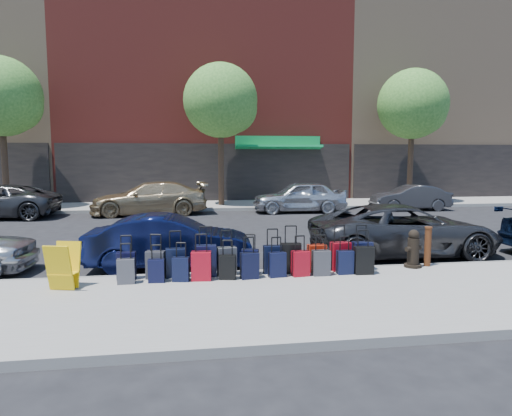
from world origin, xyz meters
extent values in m
plane|color=black|center=(0.00, 0.00, 0.00)|extent=(120.00, 120.00, 0.00)
cube|color=gray|center=(0.00, -6.50, 0.07)|extent=(60.00, 4.00, 0.15)
cube|color=gray|center=(0.00, 10.00, 0.07)|extent=(60.00, 4.00, 0.15)
cube|color=gray|center=(0.00, -4.48, 0.07)|extent=(60.00, 0.08, 0.15)
cube|color=gray|center=(0.00, 7.98, 0.07)|extent=(60.00, 0.08, 0.15)
cube|color=maroon|center=(0.00, 18.00, 10.00)|extent=(17.00, 12.00, 20.00)
cube|color=black|center=(0.00, 11.95, 1.70)|extent=(16.66, 0.15, 3.40)
cube|color=#0E8340|center=(4.00, 11.60, 3.20)|extent=(5.00, 0.91, 0.27)
cube|color=#0E8340|center=(4.00, 11.90, 3.55)|extent=(5.00, 0.10, 0.60)
cube|color=#927659|center=(16.00, 18.00, 9.00)|extent=(15.00, 12.00, 18.00)
cube|color=black|center=(16.00, 11.95, 1.70)|extent=(14.70, 0.15, 3.40)
cylinder|color=black|center=(-10.00, 9.50, 2.55)|extent=(0.30, 0.30, 4.80)
sphere|color=#2F6722|center=(-10.00, 9.50, 5.52)|extent=(3.80, 3.80, 3.80)
sphere|color=#2F6722|center=(-9.40, 9.50, 5.14)|extent=(2.58, 2.58, 2.58)
cylinder|color=black|center=(0.50, 9.50, 2.55)|extent=(0.30, 0.30, 4.80)
sphere|color=#2F6722|center=(0.50, 9.50, 5.52)|extent=(3.80, 3.80, 3.80)
sphere|color=#2F6722|center=(1.10, 9.50, 5.14)|extent=(2.58, 2.58, 2.58)
cylinder|color=black|center=(11.00, 9.50, 2.55)|extent=(0.30, 0.30, 4.80)
sphere|color=#2F6722|center=(11.00, 9.50, 5.52)|extent=(3.80, 3.80, 3.80)
sphere|color=#2F6722|center=(11.60, 9.50, 5.14)|extent=(2.58, 2.58, 2.58)
cube|color=black|center=(-2.55, -4.81, 0.43)|extent=(0.38, 0.22, 0.57)
cylinder|color=black|center=(-2.55, -4.81, 1.05)|extent=(0.21, 0.04, 0.03)
cube|color=#36363A|center=(-1.96, -4.84, 0.44)|extent=(0.42, 0.28, 0.57)
cylinder|color=black|center=(-1.96, -4.84, 1.06)|extent=(0.22, 0.07, 0.03)
cube|color=black|center=(-1.54, -4.80, 0.45)|extent=(0.41, 0.24, 0.61)
cylinder|color=black|center=(-1.54, -4.80, 1.11)|extent=(0.23, 0.04, 0.03)
cube|color=black|center=(-0.92, -4.80, 0.48)|extent=(0.44, 0.25, 0.66)
cylinder|color=black|center=(-0.92, -4.80, 1.19)|extent=(0.25, 0.03, 0.03)
cube|color=#3E3F44|center=(-0.47, -4.76, 0.45)|extent=(0.42, 0.26, 0.60)
cylinder|color=black|center=(-0.47, -4.76, 1.09)|extent=(0.22, 0.06, 0.03)
cube|color=black|center=(0.03, -4.80, 0.42)|extent=(0.39, 0.26, 0.54)
cylinder|color=black|center=(0.03, -4.80, 1.00)|extent=(0.20, 0.07, 0.03)
cube|color=black|center=(0.53, -4.77, 0.45)|extent=(0.41, 0.24, 0.60)
cylinder|color=black|center=(0.53, -4.77, 1.11)|extent=(0.23, 0.04, 0.03)
cube|color=black|center=(0.92, -4.80, 0.47)|extent=(0.45, 0.29, 0.64)
cylinder|color=black|center=(0.92, -4.80, 1.17)|extent=(0.24, 0.06, 0.03)
cube|color=#A51E0A|center=(1.51, -4.76, 0.45)|extent=(0.41, 0.25, 0.59)
cylinder|color=black|center=(1.51, -4.76, 1.09)|extent=(0.22, 0.05, 0.03)
cube|color=maroon|center=(2.06, -4.76, 0.46)|extent=(0.44, 0.28, 0.63)
cylinder|color=black|center=(2.06, -4.76, 1.15)|extent=(0.24, 0.06, 0.03)
cube|color=black|center=(2.54, -4.82, 0.47)|extent=(0.44, 0.27, 0.63)
cylinder|color=black|center=(2.54, -4.82, 1.15)|extent=(0.24, 0.05, 0.03)
cube|color=#424247|center=(-2.51, -5.15, 0.40)|extent=(0.35, 0.21, 0.50)
cylinder|color=black|center=(-2.51, -5.15, 0.94)|extent=(0.19, 0.04, 0.03)
cube|color=black|center=(-1.92, -5.13, 0.38)|extent=(0.33, 0.20, 0.47)
cylinder|color=black|center=(-1.92, -5.13, 0.89)|extent=(0.18, 0.04, 0.03)
cube|color=black|center=(-1.44, -5.13, 0.39)|extent=(0.36, 0.24, 0.49)
cylinder|color=black|center=(-1.44, -5.13, 0.93)|extent=(0.19, 0.06, 0.03)
cube|color=#A10A1A|center=(-1.02, -5.12, 0.44)|extent=(0.42, 0.27, 0.59)
cylinder|color=black|center=(-1.02, -5.12, 1.09)|extent=(0.23, 0.05, 0.03)
cube|color=black|center=(-0.49, -5.12, 0.40)|extent=(0.37, 0.26, 0.50)
cylinder|color=black|center=(-0.49, -5.12, 0.95)|extent=(0.19, 0.07, 0.03)
cube|color=black|center=(-0.03, -5.14, 0.42)|extent=(0.39, 0.26, 0.54)
cylinder|color=black|center=(-0.03, -5.14, 1.01)|extent=(0.21, 0.06, 0.03)
cube|color=black|center=(0.56, -5.09, 0.41)|extent=(0.38, 0.25, 0.52)
cylinder|color=black|center=(0.56, -5.09, 0.98)|extent=(0.20, 0.06, 0.03)
cube|color=maroon|center=(1.06, -5.10, 0.42)|extent=(0.38, 0.25, 0.53)
cylinder|color=black|center=(1.06, -5.10, 1.00)|extent=(0.21, 0.06, 0.03)
cube|color=#37373B|center=(1.51, -5.12, 0.42)|extent=(0.37, 0.22, 0.54)
cylinder|color=black|center=(1.51, -5.12, 1.00)|extent=(0.20, 0.03, 0.03)
cube|color=black|center=(2.05, -5.08, 0.40)|extent=(0.34, 0.20, 0.51)
cylinder|color=black|center=(2.05, -5.08, 0.96)|extent=(0.19, 0.03, 0.03)
cube|color=black|center=(2.44, -5.14, 0.45)|extent=(0.42, 0.26, 0.59)
cylinder|color=black|center=(2.44, -5.14, 1.09)|extent=(0.23, 0.05, 0.03)
cylinder|color=black|center=(3.80, -4.73, 0.18)|extent=(0.39, 0.39, 0.07)
cylinder|color=black|center=(3.80, -4.73, 0.52)|extent=(0.26, 0.26, 0.61)
sphere|color=black|center=(3.80, -4.73, 0.90)|extent=(0.24, 0.24, 0.24)
cylinder|color=black|center=(3.80, -4.73, 0.58)|extent=(0.44, 0.25, 0.11)
cylinder|color=#38190C|center=(4.18, -4.68, 0.60)|extent=(0.15, 0.15, 0.90)
cylinder|color=#38190C|center=(4.18, -4.68, 1.05)|extent=(0.17, 0.17, 0.04)
cube|color=yellow|center=(-3.67, -5.52, 0.60)|extent=(0.53, 0.34, 0.88)
cube|color=yellow|center=(-3.59, -5.21, 0.60)|extent=(0.53, 0.34, 0.88)
cube|color=yellow|center=(-3.63, -5.36, 0.46)|extent=(0.56, 0.43, 0.02)
imported|color=#0C1135|center=(-1.70, -3.40, 0.64)|extent=(3.97, 1.58, 1.29)
imported|color=#323235|center=(4.48, -2.89, 0.70)|extent=(5.06, 2.42, 1.39)
imported|color=tan|center=(-2.99, 7.02, 0.76)|extent=(5.39, 2.53, 1.52)
imported|color=#B8BAC0|center=(4.04, 6.88, 0.75)|extent=(4.49, 1.93, 1.51)
imported|color=#363639|center=(9.70, 6.87, 0.63)|extent=(3.88, 1.47, 1.26)
camera|label=1|loc=(-1.29, -14.28, 2.66)|focal=32.00mm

